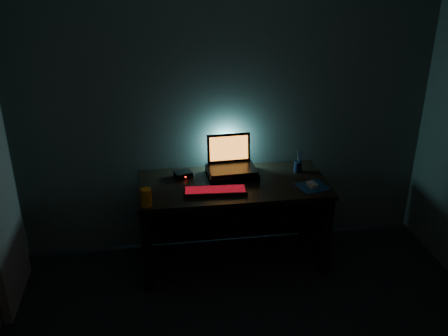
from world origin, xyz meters
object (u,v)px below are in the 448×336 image
object	(u,v)px
juice_glass	(146,197)
mouse	(312,185)
pen_cup	(298,166)
laptop	(231,160)
router	(183,174)
keyboard	(215,191)

from	to	relation	value
juice_glass	mouse	bearing A→B (deg)	5.38
pen_cup	juice_glass	distance (m)	1.31
laptop	router	xyz separation A→B (m)	(-0.39, -0.00, -0.10)
pen_cup	juice_glass	size ratio (longest dim) A/B	0.70
pen_cup	juice_glass	bearing A→B (deg)	-161.63
laptop	router	bearing A→B (deg)	178.10
laptop	keyboard	bearing A→B (deg)	-120.44
keyboard	juice_glass	world-z (taller)	juice_glass
laptop	juice_glass	world-z (taller)	laptop
keyboard	laptop	bearing A→B (deg)	65.81
laptop	pen_cup	world-z (taller)	laptop
mouse	router	distance (m)	1.04
router	laptop	bearing A→B (deg)	-16.26
mouse	juice_glass	xyz separation A→B (m)	(-1.28, -0.12, 0.05)
keyboard	mouse	bearing A→B (deg)	2.63
laptop	keyboard	distance (m)	0.38
keyboard	mouse	xyz separation A→B (m)	(0.76, -0.01, 0.00)
keyboard	juice_glass	xyz separation A→B (m)	(-0.52, -0.14, 0.05)
laptop	mouse	size ratio (longest dim) A/B	4.13
pen_cup	router	world-z (taller)	pen_cup
router	juice_glass	bearing A→B (deg)	-140.18
laptop	mouse	distance (m)	0.69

